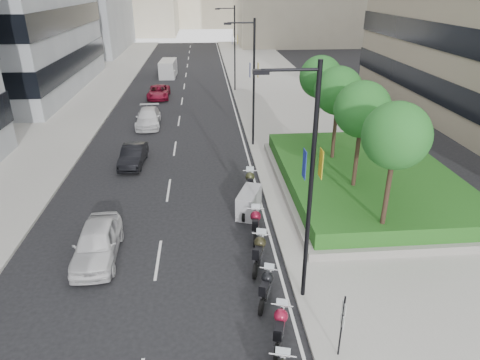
{
  "coord_description": "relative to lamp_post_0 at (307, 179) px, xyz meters",
  "views": [
    {
      "loc": [
        0.76,
        -11.89,
        11.07
      ],
      "look_at": [
        2.44,
        7.71,
        2.0
      ],
      "focal_mm": 32.0,
      "sensor_mm": 36.0,
      "label": 1
    }
  ],
  "objects": [
    {
      "name": "lamp_post_0",
      "position": [
        0.0,
        0.0,
        0.0
      ],
      "size": [
        2.34,
        0.45,
        9.0
      ],
      "color": "black",
      "rests_on": "ground"
    },
    {
      "name": "lamp_post_2",
      "position": [
        0.0,
        35.0,
        0.0
      ],
      "size": [
        2.34,
        0.45,
        9.0
      ],
      "color": "black",
      "rests_on": "ground"
    },
    {
      "name": "car_a",
      "position": [
        -8.26,
        3.39,
        -4.3
      ],
      "size": [
        1.99,
        4.58,
        1.54
      ],
      "primitive_type": "imported",
      "rotation": [
        0.0,
        0.0,
        0.04
      ],
      "color": "silver",
      "rests_on": "ground"
    },
    {
      "name": "ground",
      "position": [
        -4.14,
        -1.0,
        -5.07
      ],
      "size": [
        160.0,
        160.0,
        0.0
      ],
      "primitive_type": "plane",
      "color": "black",
      "rests_on": "ground"
    },
    {
      "name": "car_d",
      "position": [
        -8.11,
        32.48,
        -4.41
      ],
      "size": [
        2.18,
        4.71,
        1.31
      ],
      "primitive_type": "imported",
      "rotation": [
        0.0,
        0.0,
        -0.0
      ],
      "color": "maroon",
      "rests_on": "ground"
    },
    {
      "name": "motorcycle_5",
      "position": [
        -1.22,
        6.78,
        -4.41
      ],
      "size": [
        1.57,
        2.33,
        1.31
      ],
      "rotation": [
        0.0,
        0.0,
        1.21
      ],
      "color": "black",
      "rests_on": "ground"
    },
    {
      "name": "sidewalk_right",
      "position": [
        4.86,
        29.0,
        -4.99
      ],
      "size": [
        10.0,
        100.0,
        0.15
      ],
      "primitive_type": "cube",
      "color": "#9E9B93",
      "rests_on": "ground"
    },
    {
      "name": "tree_3",
      "position": [
        4.36,
        15.0,
        0.36
      ],
      "size": [
        2.8,
        2.8,
        6.3
      ],
      "color": "#332319",
      "rests_on": "planter"
    },
    {
      "name": "tree_1",
      "position": [
        4.36,
        7.0,
        0.36
      ],
      "size": [
        2.8,
        2.8,
        6.3
      ],
      "color": "#332319",
      "rests_on": "planter"
    },
    {
      "name": "lane_centre",
      "position": [
        -5.64,
        29.0,
        -5.06
      ],
      "size": [
        0.12,
        100.0,
        0.01
      ],
      "primitive_type": "cube",
      "color": "silver",
      "rests_on": "ground"
    },
    {
      "name": "motorcycle_4",
      "position": [
        -1.14,
        4.57,
        -4.42
      ],
      "size": [
        0.8,
        2.41,
        1.2
      ],
      "rotation": [
        0.0,
        0.0,
        1.43
      ],
      "color": "black",
      "rests_on": "ground"
    },
    {
      "name": "motorcycle_3",
      "position": [
        -1.27,
        2.25,
        -4.41
      ],
      "size": [
        0.99,
        2.39,
        1.22
      ],
      "rotation": [
        0.0,
        0.0,
        1.28
      ],
      "color": "black",
      "rests_on": "ground"
    },
    {
      "name": "motorcycle_6",
      "position": [
        -0.92,
        9.1,
        -4.41
      ],
      "size": [
        0.82,
        2.47,
        1.23
      ],
      "rotation": [
        0.0,
        0.0,
        1.47
      ],
      "color": "black",
      "rests_on": "ground"
    },
    {
      "name": "motorcycle_1",
      "position": [
        -1.12,
        -2.13,
        -4.46
      ],
      "size": [
        0.91,
        2.21,
        1.13
      ],
      "rotation": [
        0.0,
        0.0,
        1.28
      ],
      "color": "black",
      "rests_on": "ground"
    },
    {
      "name": "tree_2",
      "position": [
        4.36,
        11.0,
        0.36
      ],
      "size": [
        2.8,
        2.8,
        6.3
      ],
      "color": "#332319",
      "rests_on": "planter"
    },
    {
      "name": "car_b",
      "position": [
        -8.2,
        14.12,
        -4.41
      ],
      "size": [
        1.59,
        4.06,
        1.31
      ],
      "primitive_type": "imported",
      "rotation": [
        0.0,
        0.0,
        -0.05
      ],
      "color": "black",
      "rests_on": "ground"
    },
    {
      "name": "sidewalk_left",
      "position": [
        -16.14,
        29.0,
        -4.99
      ],
      "size": [
        8.0,
        100.0,
        0.15
      ],
      "primitive_type": "cube",
      "color": "#9E9B93",
      "rests_on": "ground"
    },
    {
      "name": "car_c",
      "position": [
        -8.14,
        22.78,
        -4.36
      ],
      "size": [
        2.16,
        4.92,
        1.4
      ],
      "primitive_type": "imported",
      "rotation": [
        0.0,
        0.0,
        0.04
      ],
      "color": "silver",
      "rests_on": "ground"
    },
    {
      "name": "parking_sign",
      "position": [
        0.66,
        -3.0,
        -3.61
      ],
      "size": [
        0.06,
        0.32,
        2.5
      ],
      "color": "black",
      "rests_on": "ground"
    },
    {
      "name": "planter",
      "position": [
        5.86,
        9.0,
        -4.72
      ],
      "size": [
        10.0,
        14.0,
        0.4
      ],
      "primitive_type": "cube",
      "color": "gray",
      "rests_on": "sidewalk_right"
    },
    {
      "name": "tree_0",
      "position": [
        4.36,
        3.0,
        0.36
      ],
      "size": [
        2.8,
        2.8,
        6.3
      ],
      "color": "#332319",
      "rests_on": "planter"
    },
    {
      "name": "motorcycle_2",
      "position": [
        -1.28,
        0.02,
        -4.49
      ],
      "size": [
        0.96,
        2.09,
        1.08
      ],
      "rotation": [
        0.0,
        0.0,
        1.23
      ],
      "color": "black",
      "rests_on": "ground"
    },
    {
      "name": "lane_edge",
      "position": [
        -0.44,
        29.0,
        -5.06
      ],
      "size": [
        0.12,
        100.0,
        0.01
      ],
      "primitive_type": "cube",
      "color": "silver",
      "rests_on": "ground"
    },
    {
      "name": "hedge",
      "position": [
        5.86,
        9.0,
        -4.12
      ],
      "size": [
        9.4,
        13.4,
        0.8
      ],
      "primitive_type": "cube",
      "color": "#1F5117",
      "rests_on": "planter"
    },
    {
      "name": "delivery_van",
      "position": [
        -7.86,
        43.86,
        -4.1
      ],
      "size": [
        2.11,
        5.01,
        2.07
      ],
      "rotation": [
        0.0,
        0.0,
        -0.05
      ],
      "color": "#AFAFB1",
      "rests_on": "ground"
    },
    {
      "name": "lamp_post_1",
      "position": [
        0.0,
        17.0,
        0.0
      ],
      "size": [
        2.34,
        0.45,
        9.0
      ],
      "color": "black",
      "rests_on": "ground"
    }
  ]
}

